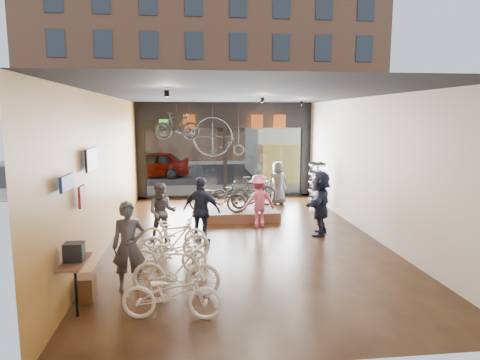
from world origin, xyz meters
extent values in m
cube|color=black|center=(0.00, 0.00, -0.02)|extent=(7.00, 12.00, 0.04)
cube|color=black|center=(0.00, 0.00, 3.82)|extent=(7.00, 12.00, 0.04)
cube|color=#B58B35|center=(-3.52, 0.00, 1.90)|extent=(0.04, 12.00, 3.80)
cube|color=beige|center=(3.52, 0.00, 1.90)|extent=(0.04, 12.00, 3.80)
cube|color=beige|center=(0.00, -6.02, 1.90)|extent=(7.00, 0.04, 3.80)
cube|color=#198C26|center=(-2.40, 5.88, 3.05)|extent=(0.35, 0.06, 0.18)
cube|color=black|center=(0.00, 15.00, -0.01)|extent=(30.00, 18.00, 0.02)
cube|color=slate|center=(0.00, 7.20, 0.06)|extent=(30.00, 2.40, 0.12)
cube|color=slate|center=(0.00, 19.00, 0.06)|extent=(30.00, 2.00, 0.12)
cube|color=brown|center=(0.00, 21.50, 7.00)|extent=(26.00, 5.00, 14.00)
imported|color=gray|center=(-3.52, 12.00, 0.71)|extent=(4.18, 1.68, 1.42)
imported|color=#EFE0CC|center=(-1.72, -4.51, 0.43)|extent=(1.70, 0.80, 0.86)
imported|color=#EFE0CC|center=(-1.68, -3.60, 0.49)|extent=(1.68, 0.73, 0.98)
imported|color=#EFE0CC|center=(-1.86, -2.41, 0.41)|extent=(1.56, 0.57, 0.81)
imported|color=#EFE0CC|center=(-1.78, -1.73, 0.48)|extent=(1.65, 0.64, 0.97)
imported|color=#EFE0CC|center=(-1.83, -0.81, 0.43)|extent=(1.73, 0.91, 0.86)
cube|color=brown|center=(0.16, 2.39, 0.15)|extent=(2.40, 1.80, 0.30)
imported|color=black|center=(-0.57, 1.89, 0.78)|extent=(1.92, 1.08, 0.96)
imported|color=black|center=(0.66, 2.49, 0.82)|extent=(1.78, 1.13, 1.04)
imported|color=black|center=(0.09, 3.02, 0.71)|extent=(1.57, 0.56, 0.82)
imported|color=#3F3F44|center=(-2.57, -3.19, 0.85)|extent=(0.66, 0.46, 1.70)
imported|color=#3F3F44|center=(-2.15, -0.06, 0.78)|extent=(0.78, 0.61, 1.55)
imported|color=#161C33|center=(-1.12, -0.38, 0.87)|extent=(1.10, 0.81, 1.74)
imported|color=#CC4C72|center=(0.59, 1.09, 0.78)|extent=(1.12, 0.80, 1.56)
imported|color=#3F3F44|center=(1.83, 4.30, 0.80)|extent=(0.87, 0.65, 1.61)
imported|color=#161C33|center=(2.16, 0.09, 0.89)|extent=(1.20, 1.71, 1.78)
imported|color=black|center=(-1.85, 4.20, 2.93)|extent=(1.62, 0.62, 0.95)
cube|color=#CC5919|center=(-1.41, 5.20, 3.05)|extent=(0.45, 0.03, 0.55)
cube|color=#CC5919|center=(1.18, 5.20, 3.05)|extent=(0.45, 0.03, 0.55)
cube|color=#CC5919|center=(2.06, 5.20, 3.05)|extent=(0.45, 0.03, 0.55)
camera|label=1|loc=(-1.38, -11.14, 3.27)|focal=32.00mm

